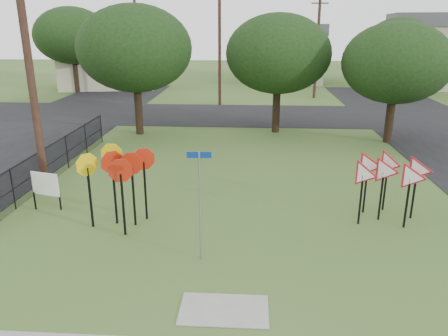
# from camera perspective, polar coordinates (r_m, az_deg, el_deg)

# --- Properties ---
(ground) EXTENTS (140.00, 140.00, 0.00)m
(ground) POSITION_cam_1_polar(r_m,az_deg,el_deg) (12.35, 0.72, -11.50)
(ground) COLOR #355520
(street_left) EXTENTS (8.00, 50.00, 0.02)m
(street_left) POSITION_cam_1_polar(r_m,az_deg,el_deg) (24.96, -26.67, 2.07)
(street_left) COLOR black
(street_left) RESTS_ON ground
(street_far) EXTENTS (60.00, 8.00, 0.02)m
(street_far) POSITION_cam_1_polar(r_m,az_deg,el_deg) (31.32, 2.60, 6.95)
(street_far) COLOR black
(street_far) RESTS_ON ground
(curb_pad) EXTENTS (2.00, 1.20, 0.02)m
(curb_pad) POSITION_cam_1_polar(r_m,az_deg,el_deg) (10.33, 0.01, -18.06)
(curb_pad) COLOR gray
(curb_pad) RESTS_ON ground
(street_name_sign) EXTENTS (0.63, 0.06, 3.06)m
(street_name_sign) POSITION_cam_1_polar(r_m,az_deg,el_deg) (11.51, -3.17, -4.14)
(street_name_sign) COLOR gray
(street_name_sign) RESTS_ON ground
(stop_sign_cluster) EXTENTS (2.19, 1.80, 2.45)m
(stop_sign_cluster) POSITION_cam_1_polar(r_m,az_deg,el_deg) (13.98, -13.63, -0.25)
(stop_sign_cluster) COLOR black
(stop_sign_cluster) RESTS_ON ground
(yield_sign_cluster) EXTENTS (2.63, 1.97, 2.18)m
(yield_sign_cluster) POSITION_cam_1_polar(r_m,az_deg,el_deg) (14.96, 20.64, -0.55)
(yield_sign_cluster) COLOR black
(yield_sign_cluster) RESTS_ON ground
(info_board) EXTENTS (1.05, 0.33, 1.35)m
(info_board) POSITION_cam_1_polar(r_m,az_deg,el_deg) (16.12, -22.31, -2.09)
(info_board) COLOR black
(info_board) RESTS_ON ground
(utility_pole_main) EXTENTS (3.55, 0.33, 10.00)m
(utility_pole_main) POSITION_cam_1_polar(r_m,az_deg,el_deg) (17.10, -24.11, 13.64)
(utility_pole_main) COLOR #3E261C
(utility_pole_main) RESTS_ON ground
(far_pole_a) EXTENTS (1.40, 0.24, 9.00)m
(far_pole_a) POSITION_cam_1_polar(r_m,az_deg,el_deg) (34.84, -0.58, 15.72)
(far_pole_a) COLOR #3E261C
(far_pole_a) RESTS_ON ground
(far_pole_b) EXTENTS (1.40, 0.24, 8.50)m
(far_pole_b) POSITION_cam_1_polar(r_m,az_deg,el_deg) (39.14, 12.07, 15.24)
(far_pole_b) COLOR #3E261C
(far_pole_b) RESTS_ON ground
(far_pole_c) EXTENTS (1.40, 0.24, 9.00)m
(far_pole_c) POSITION_cam_1_polar(r_m,az_deg,el_deg) (42.08, -11.32, 15.81)
(far_pole_c) COLOR #3E261C
(far_pole_c) RESTS_ON ground
(fence_run) EXTENTS (0.05, 11.55, 1.50)m
(fence_run) POSITION_cam_1_polar(r_m,az_deg,el_deg) (19.55, -21.11, 1.12)
(fence_run) COLOR black
(fence_run) RESTS_ON ground
(house_left) EXTENTS (10.58, 8.88, 7.20)m
(house_left) POSITION_cam_1_polar(r_m,az_deg,el_deg) (47.08, -14.86, 14.63)
(house_left) COLOR #B6AF92
(house_left) RESTS_ON ground
(house_mid) EXTENTS (8.40, 8.40, 6.20)m
(house_mid) POSITION_cam_1_polar(r_m,az_deg,el_deg) (50.92, 7.77, 14.71)
(house_mid) COLOR #B6AF92
(house_mid) RESTS_ON ground
(house_right) EXTENTS (8.30, 8.30, 7.20)m
(house_right) POSITION_cam_1_polar(r_m,az_deg,el_deg) (49.94, 24.84, 13.77)
(house_right) COLOR #B6AF92
(house_right) RESTS_ON ground
(tree_near_left) EXTENTS (6.40, 6.40, 7.27)m
(tree_near_left) POSITION_cam_1_polar(r_m,az_deg,el_deg) (25.59, -11.57, 15.03)
(tree_near_left) COLOR black
(tree_near_left) RESTS_ON ground
(tree_near_mid) EXTENTS (6.00, 6.00, 6.80)m
(tree_near_mid) POSITION_cam_1_polar(r_m,az_deg,el_deg) (25.80, 7.11, 14.57)
(tree_near_mid) COLOR black
(tree_near_mid) RESTS_ON ground
(tree_near_right) EXTENTS (5.60, 5.60, 6.33)m
(tree_near_right) POSITION_cam_1_polar(r_m,az_deg,el_deg) (24.93, 21.59, 12.63)
(tree_near_right) COLOR black
(tree_near_right) RESTS_ON ground
(tree_far_left) EXTENTS (6.80, 6.80, 7.73)m
(tree_far_left) POSITION_cam_1_polar(r_m,az_deg,el_deg) (43.95, -19.26, 16.02)
(tree_far_left) COLOR black
(tree_far_left) RESTS_ON ground
(tree_far_right) EXTENTS (6.00, 6.00, 6.80)m
(tree_far_right) POSITION_cam_1_polar(r_m,az_deg,el_deg) (44.82, 21.88, 14.95)
(tree_far_right) COLOR black
(tree_far_right) RESTS_ON ground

